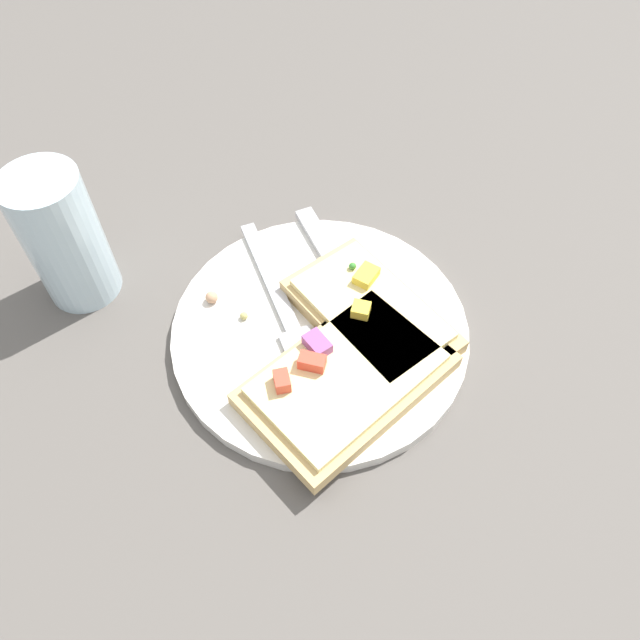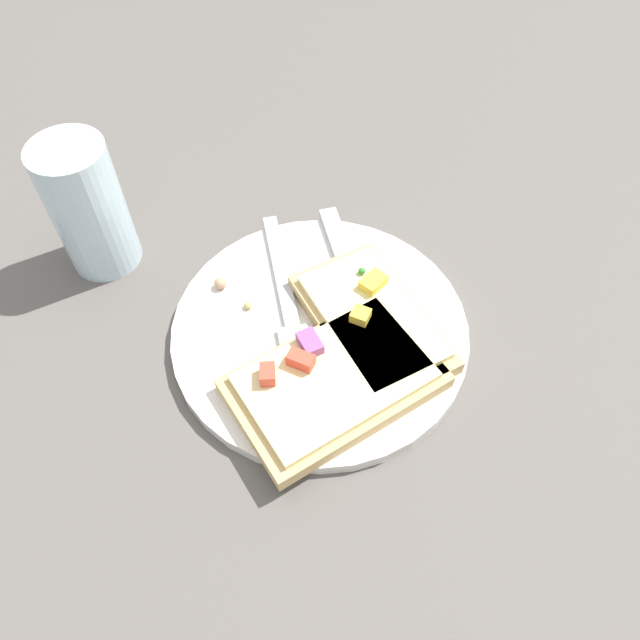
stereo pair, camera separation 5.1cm
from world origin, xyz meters
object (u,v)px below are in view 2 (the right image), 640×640
at_px(knife, 351,278).
at_px(pizza_slice_main, 334,381).
at_px(plate, 320,331).
at_px(fork, 290,314).
at_px(pizza_slice_corner, 372,320).
at_px(drinking_glass, 88,208).

height_order(knife, pizza_slice_main, pizza_slice_main).
bearing_deg(knife, plate, -42.21).
bearing_deg(fork, pizza_slice_corner, 69.15).
height_order(fork, drinking_glass, drinking_glass).
relative_size(fork, pizza_slice_corner, 1.36).
distance_m(knife, pizza_slice_corner, 0.05).
xyz_separation_m(fork, knife, (0.06, 0.02, 0.00)).
bearing_deg(plate, knife, 39.19).
bearing_deg(knife, fork, -66.75).
xyz_separation_m(plate, pizza_slice_main, (-0.01, -0.06, 0.02)).
distance_m(plate, fork, 0.03).
bearing_deg(drinking_glass, pizza_slice_corner, -42.82).
bearing_deg(plate, fork, 133.68).
height_order(pizza_slice_main, drinking_glass, drinking_glass).
distance_m(pizza_slice_main, pizza_slice_corner, 0.06).
relative_size(fork, drinking_glass, 1.64).
height_order(pizza_slice_main, pizza_slice_corner, pizza_slice_main).
relative_size(plate, pizza_slice_corner, 1.64).
bearing_deg(drinking_glass, fork, -46.72).
bearing_deg(plate, drinking_glass, 133.33).
relative_size(knife, pizza_slice_corner, 1.34).
distance_m(plate, drinking_glass, 0.22).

